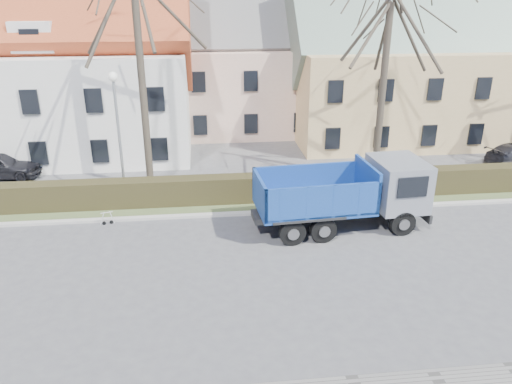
{
  "coord_description": "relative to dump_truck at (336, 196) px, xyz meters",
  "views": [
    {
      "loc": [
        0.76,
        -16.08,
        9.66
      ],
      "look_at": [
        2.94,
        3.38,
        1.6
      ],
      "focal_mm": 35.0,
      "sensor_mm": 36.0,
      "label": 1
    }
  ],
  "objects": [
    {
      "name": "ground",
      "position": [
        -6.26,
        -2.82,
        -1.51
      ],
      "size": [
        120.0,
        120.0,
        0.0
      ],
      "primitive_type": "plane",
      "color": "#4A4A4D"
    },
    {
      "name": "curb_far",
      "position": [
        -6.26,
        1.78,
        -1.45
      ],
      "size": [
        80.0,
        0.3,
        0.12
      ],
      "primitive_type": "cube",
      "color": "#A9A69F",
      "rests_on": "ground"
    },
    {
      "name": "dump_truck",
      "position": [
        0.0,
        0.0,
        0.0
      ],
      "size": [
        7.73,
        3.36,
        3.02
      ],
      "primitive_type": null,
      "rotation": [
        0.0,
        0.0,
        0.07
      ],
      "color": "navy",
      "rests_on": "ground"
    },
    {
      "name": "cart_frame",
      "position": [
        -9.99,
        1.38,
        -1.18
      ],
      "size": [
        0.8,
        0.57,
        0.67
      ],
      "primitive_type": null,
      "rotation": [
        0.0,
        0.0,
        0.24
      ],
      "color": "silver",
      "rests_on": "ground"
    },
    {
      "name": "tree_2",
      "position": [
        3.74,
        5.68,
        3.99
      ],
      "size": [
        8.0,
        8.0,
        11.0
      ],
      "primitive_type": null,
      "color": "#383127",
      "rests_on": "ground"
    },
    {
      "name": "hedge",
      "position": [
        -6.26,
        3.18,
        -0.86
      ],
      "size": [
        60.0,
        0.9,
        1.3
      ],
      "primitive_type": "cube",
      "color": "#2C2716",
      "rests_on": "ground"
    },
    {
      "name": "building_pink",
      "position": [
        -2.26,
        17.18,
        2.49
      ],
      "size": [
        10.8,
        8.8,
        8.0
      ],
      "primitive_type": null,
      "color": "#D4AA95",
      "rests_on": "ground"
    },
    {
      "name": "grass_strip",
      "position": [
        -6.26,
        3.38,
        -1.46
      ],
      "size": [
        80.0,
        3.0,
        0.1
      ],
      "primitive_type": "cube",
      "color": "#475630",
      "rests_on": "ground"
    },
    {
      "name": "streetlight",
      "position": [
        -9.36,
        4.18,
        1.62
      ],
      "size": [
        0.49,
        0.49,
        6.25
      ],
      "primitive_type": null,
      "color": "#9EA1A5",
      "rests_on": "ground"
    },
    {
      "name": "building_yellow",
      "position": [
        9.74,
        14.18,
        2.74
      ],
      "size": [
        18.8,
        10.8,
        8.5
      ],
      "primitive_type": null,
      "color": "tan",
      "rests_on": "ground"
    },
    {
      "name": "parked_car_a",
      "position": [
        -16.5,
        8.08,
        -0.77
      ],
      "size": [
        4.52,
        2.26,
        1.48
      ],
      "primitive_type": "imported",
      "rotation": [
        0.0,
        0.0,
        1.45
      ],
      "color": "black",
      "rests_on": "ground"
    },
    {
      "name": "tree_1",
      "position": [
        -8.26,
        5.68,
        4.82
      ],
      "size": [
        9.2,
        9.2,
        12.65
      ],
      "primitive_type": null,
      "color": "#383127",
      "rests_on": "ground"
    }
  ]
}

